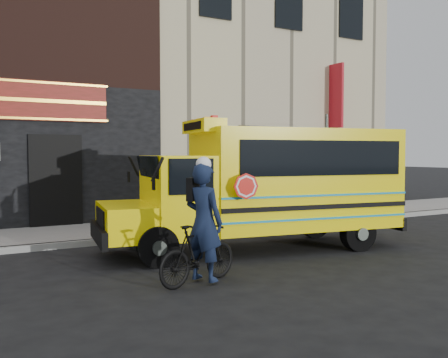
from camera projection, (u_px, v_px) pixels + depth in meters
name	position (u px, v px, depth m)	size (l,w,h in m)	color
ground	(255.00, 252.00, 11.06)	(120.00, 120.00, 0.00)	black
curb	(201.00, 233.00, 13.31)	(40.00, 0.20, 0.15)	gray
sidewalk	(178.00, 226.00, 14.62)	(40.00, 3.00, 0.15)	slate
building	(110.00, 54.00, 19.80)	(20.00, 10.70, 12.00)	tan
school_bus	(269.00, 183.00, 11.42)	(7.14, 3.16, 2.92)	black
sign_pole	(326.00, 164.00, 15.32)	(0.12, 0.29, 3.39)	#3A413B
bicycle	(198.00, 254.00, 8.39)	(0.48, 1.70, 1.02)	black
cyclist	(204.00, 225.00, 8.40)	(0.72, 0.48, 1.99)	#111B34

